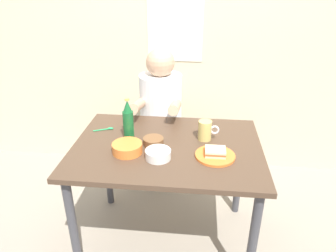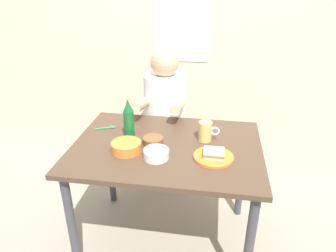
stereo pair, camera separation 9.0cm
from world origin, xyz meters
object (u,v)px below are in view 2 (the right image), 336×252
plate_orange (213,157)px  beer_mug (206,131)px  beer_bottle (129,120)px  condiment_bowl_brown (153,140)px  dining_table (167,159)px  stool (165,148)px  person_seated (165,102)px  sandwich (214,153)px

plate_orange → beer_mug: beer_mug is taller
plate_orange → beer_mug: bearing=105.7°
plate_orange → beer_bottle: bearing=163.2°
condiment_bowl_brown → plate_orange: bearing=-16.6°
dining_table → plate_orange: plate_orange is taller
plate_orange → condiment_bowl_brown: 0.37m
stool → condiment_bowl_brown: bearing=-86.8°
beer_mug → plate_orange: bearing=-74.3°
dining_table → person_seated: 0.64m
plate_orange → person_seated: bearing=118.5°
plate_orange → condiment_bowl_brown: (-0.36, 0.11, 0.02)m
stool → sandwich: 0.93m
beer_bottle → condiment_bowl_brown: bearing=-17.3°
beer_bottle → stool: bearing=78.2°
dining_table → beer_bottle: size_ratio=4.20×
dining_table → sandwich: (0.28, -0.10, 0.13)m
beer_mug → beer_bottle: 0.46m
beer_mug → person_seated: bearing=122.7°
dining_table → beer_mug: (0.22, 0.10, 0.15)m
person_seated → plate_orange: bearing=-61.5°
dining_table → beer_mug: size_ratio=8.73×
person_seated → plate_orange: (0.39, -0.72, -0.02)m
plate_orange → beer_bottle: beer_bottle is taller
plate_orange → sandwich: sandwich is taller
stool → sandwich: (0.39, -0.73, 0.42)m
sandwich → beer_mug: bearing=105.7°
stool → plate_orange: plate_orange is taller
person_seated → plate_orange: 0.82m
sandwich → condiment_bowl_brown: (-0.36, 0.11, -0.01)m
person_seated → plate_orange: person_seated is taller
person_seated → sandwich: size_ratio=6.54×
dining_table → stool: bearing=100.5°
person_seated → beer_mug: bearing=-57.3°
sandwich → beer_bottle: beer_bottle is taller
dining_table → condiment_bowl_brown: (-0.08, 0.00, 0.12)m
person_seated → beer_mug: person_seated is taller
sandwich → beer_mug: (-0.06, 0.20, 0.03)m
dining_table → plate_orange: size_ratio=5.00×
sandwich → beer_bottle: 0.54m
sandwich → beer_mug: size_ratio=0.87×
stool → beer_mug: size_ratio=3.57×
dining_table → beer_mug: bearing=23.4°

